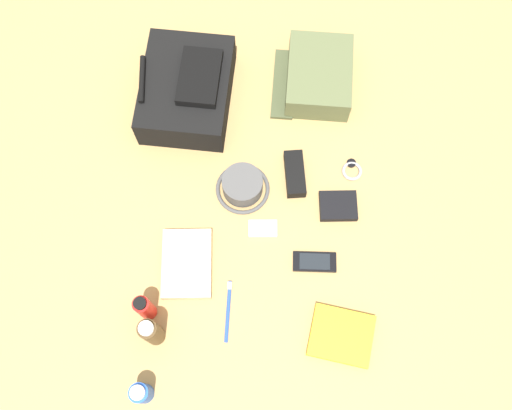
% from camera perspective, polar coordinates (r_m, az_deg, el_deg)
% --- Properties ---
extents(ground_plane, '(2.64, 2.02, 0.02)m').
position_cam_1_polar(ground_plane, '(1.78, 0.00, -0.54)').
color(ground_plane, tan).
rests_on(ground_plane, ground).
extents(backpack, '(0.37, 0.31, 0.15)m').
position_cam_1_polar(backpack, '(1.88, -6.60, 10.93)').
color(backpack, black).
rests_on(backpack, ground_plane).
extents(toiletry_pouch, '(0.28, 0.27, 0.10)m').
position_cam_1_polar(toiletry_pouch, '(1.92, 5.92, 12.15)').
color(toiletry_pouch, '#56603D').
rests_on(toiletry_pouch, ground_plane).
extents(bucket_hat, '(0.16, 0.16, 0.07)m').
position_cam_1_polar(bucket_hat, '(1.77, -1.30, 1.84)').
color(bucket_hat, '#4E4E4E').
rests_on(bucket_hat, ground_plane).
extents(deodorant_spray, '(0.05, 0.05, 0.11)m').
position_cam_1_polar(deodorant_spray, '(1.65, -10.94, -17.30)').
color(deodorant_spray, blue).
rests_on(deodorant_spray, ground_plane).
extents(cologne_bottle, '(0.05, 0.05, 0.17)m').
position_cam_1_polar(cologne_bottle, '(1.63, -9.99, -11.93)').
color(cologne_bottle, '#473319').
rests_on(cologne_bottle, ground_plane).
extents(sunscreen_spray, '(0.05, 0.05, 0.15)m').
position_cam_1_polar(sunscreen_spray, '(1.66, -10.63, -9.67)').
color(sunscreen_spray, red).
rests_on(sunscreen_spray, ground_plane).
extents(paperback_novel, '(0.18, 0.20, 0.02)m').
position_cam_1_polar(paperback_novel, '(1.70, 8.18, -12.31)').
color(paperback_novel, yellow).
rests_on(paperback_novel, ground_plane).
extents(cell_phone, '(0.06, 0.13, 0.01)m').
position_cam_1_polar(cell_phone, '(1.73, 5.63, -5.45)').
color(cell_phone, black).
rests_on(cell_phone, ground_plane).
extents(media_player, '(0.05, 0.09, 0.01)m').
position_cam_1_polar(media_player, '(1.75, 0.67, -2.27)').
color(media_player, '#B7B7BC').
rests_on(media_player, ground_plane).
extents(wristwatch, '(0.07, 0.06, 0.01)m').
position_cam_1_polar(wristwatch, '(1.83, 9.18, 3.34)').
color(wristwatch, '#99999E').
rests_on(wristwatch, ground_plane).
extents(toothbrush, '(0.17, 0.02, 0.02)m').
position_cam_1_polar(toothbrush, '(1.70, -2.68, -9.80)').
color(toothbrush, blue).
rests_on(toothbrush, ground_plane).
extents(wallet, '(0.09, 0.11, 0.02)m').
position_cam_1_polar(wallet, '(1.78, 7.88, -0.02)').
color(wallet, black).
rests_on(wallet, ground_plane).
extents(folded_towel, '(0.20, 0.14, 0.04)m').
position_cam_1_polar(folded_towel, '(1.72, -6.63, -5.65)').
color(folded_towel, beige).
rests_on(folded_towel, ground_plane).
extents(sunglasses_case, '(0.14, 0.06, 0.04)m').
position_cam_1_polar(sunglasses_case, '(1.79, 3.74, 2.98)').
color(sunglasses_case, black).
rests_on(sunglasses_case, ground_plane).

